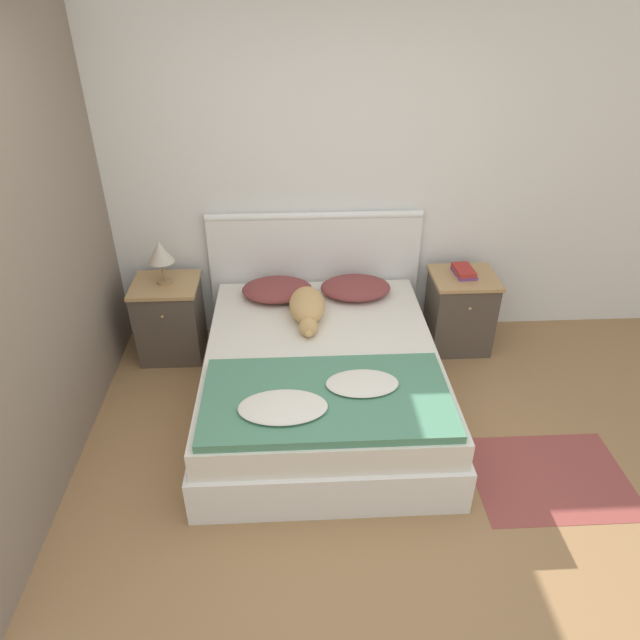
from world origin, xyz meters
TOP-DOWN VIEW (x-y plane):
  - ground_plane at (0.00, 0.00)m, footprint 16.00×16.00m
  - wall_back at (0.00, 2.13)m, footprint 9.00×0.06m
  - wall_side_left at (-1.54, 1.05)m, footprint 0.06×3.10m
  - bed at (0.02, 1.08)m, footprint 1.55×1.92m
  - headboard at (0.02, 2.06)m, footprint 1.63×0.06m
  - nightstand_left at (-1.10, 1.79)m, footprint 0.48×0.45m
  - nightstand_right at (1.13, 1.79)m, footprint 0.48×0.45m
  - pillow_left at (-0.28, 1.79)m, footprint 0.53×0.39m
  - pillow_right at (0.31, 1.79)m, footprint 0.53×0.39m
  - quilt at (0.01, 0.54)m, footprint 1.41×0.75m
  - dog at (-0.06, 1.47)m, footprint 0.25×0.63m
  - book_stack at (1.13, 1.81)m, footprint 0.16×0.23m
  - table_lamp at (-1.10, 1.80)m, footprint 0.19×0.19m
  - rug at (1.34, 0.36)m, footprint 0.91×0.70m

SIDE VIEW (x-z plane):
  - ground_plane at x=0.00m, z-range 0.00..0.00m
  - rug at x=1.34m, z-range 0.00..0.00m
  - bed at x=0.02m, z-range 0.00..0.48m
  - nightstand_left at x=-1.10m, z-range 0.00..0.62m
  - nightstand_right at x=1.13m, z-range 0.00..0.62m
  - quilt at x=0.01m, z-range 0.47..0.56m
  - headboard at x=0.02m, z-range 0.02..1.06m
  - pillow_left at x=-0.28m, z-range 0.48..0.60m
  - pillow_right at x=0.31m, z-range 0.48..0.60m
  - dog at x=-0.06m, z-range 0.48..0.66m
  - book_stack at x=1.13m, z-range 0.62..0.67m
  - table_lamp at x=-1.10m, z-range 0.69..1.01m
  - wall_back at x=0.00m, z-range 0.00..2.55m
  - wall_side_left at x=-1.54m, z-range 0.00..2.55m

